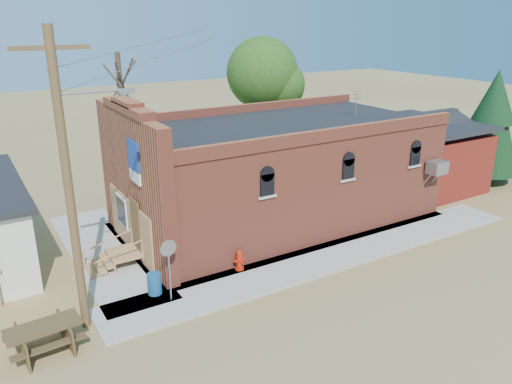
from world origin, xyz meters
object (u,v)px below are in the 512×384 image
stop_sign (168,254)px  fire_hydrant (239,260)px  picnic_table (44,335)px  trash_barrel (154,284)px  utility_pole (70,181)px  brick_bar (274,173)px

stop_sign → fire_hydrant: bearing=28.1°
fire_hydrant → picnic_table: (-7.17, -1.30, 0.08)m
stop_sign → trash_barrel: 1.53m
trash_barrel → picnic_table: (-3.79, -1.30, 0.10)m
picnic_table → utility_pole: bearing=23.5°
stop_sign → trash_barrel: stop_sign is taller
picnic_table → stop_sign: bearing=4.9°
utility_pole → picnic_table: bearing=-152.7°
fire_hydrant → stop_sign: (-3.05, -0.66, 1.32)m
brick_bar → fire_hydrant: (-3.97, -3.70, -1.86)m
fire_hydrant → picnic_table: size_ratio=0.38×
fire_hydrant → trash_barrel: (-3.38, 0.00, -0.02)m
utility_pole → picnic_table: (-1.36, -0.70, -4.22)m
brick_bar → stop_sign: brick_bar is taller
brick_bar → stop_sign: (-7.02, -4.36, -0.54)m
utility_pole → picnic_table: 4.48m
utility_pole → fire_hydrant: size_ratio=11.21×
fire_hydrant → utility_pole: bearing=173.0°
utility_pole → fire_hydrant: (5.81, 0.60, -4.30)m
utility_pole → fire_hydrant: bearing=5.9°
utility_pole → brick_bar: bearing=23.7°
trash_barrel → stop_sign: bearing=-63.8°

